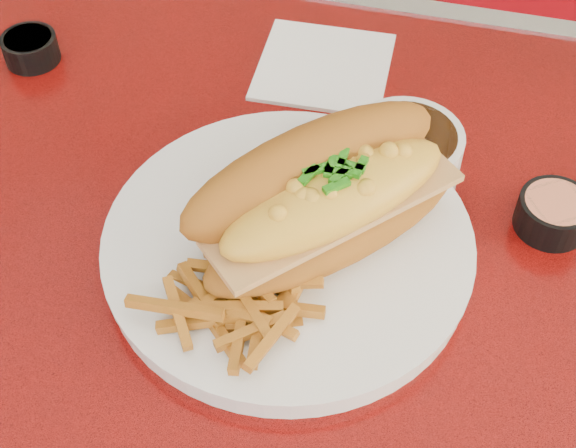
% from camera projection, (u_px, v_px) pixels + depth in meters
% --- Properties ---
extents(diner_table, '(1.23, 0.83, 0.77)m').
position_uv_depth(diner_table, '(327.00, 380.00, 0.78)').
color(diner_table, red).
rests_on(diner_table, ground).
extents(booth_bench_far, '(1.20, 0.51, 0.90)m').
position_uv_depth(booth_bench_far, '(413.00, 100.00, 1.53)').
color(booth_bench_far, maroon).
rests_on(booth_bench_far, ground).
extents(dinner_plate, '(0.31, 0.31, 0.02)m').
position_uv_depth(dinner_plate, '(288.00, 245.00, 0.67)').
color(dinner_plate, white).
rests_on(dinner_plate, diner_table).
extents(mac_hoagie, '(0.24, 0.25, 0.10)m').
position_uv_depth(mac_hoagie, '(326.00, 197.00, 0.63)').
color(mac_hoagie, '#A25E1A').
rests_on(mac_hoagie, dinner_plate).
extents(fries_pile, '(0.11, 0.10, 0.03)m').
position_uv_depth(fries_pile, '(242.00, 296.00, 0.61)').
color(fries_pile, '#C37921').
rests_on(fries_pile, dinner_plate).
extents(fork, '(0.04, 0.13, 0.00)m').
position_uv_depth(fork, '(378.00, 245.00, 0.66)').
color(fork, silver).
rests_on(fork, dinner_plate).
extents(gravy_ramekin, '(0.13, 0.13, 0.06)m').
position_uv_depth(gravy_ramekin, '(404.00, 155.00, 0.71)').
color(gravy_ramekin, white).
rests_on(gravy_ramekin, diner_table).
extents(sauce_cup_left, '(0.06, 0.06, 0.03)m').
position_uv_depth(sauce_cup_left, '(30.00, 47.00, 0.84)').
color(sauce_cup_left, black).
rests_on(sauce_cup_left, diner_table).
extents(sauce_cup_right, '(0.07, 0.07, 0.03)m').
position_uv_depth(sauce_cup_right, '(553.00, 212.00, 0.69)').
color(sauce_cup_right, black).
rests_on(sauce_cup_right, diner_table).
extents(paper_napkin, '(0.14, 0.14, 0.00)m').
position_uv_depth(paper_napkin, '(324.00, 66.00, 0.84)').
color(paper_napkin, white).
rests_on(paper_napkin, diner_table).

